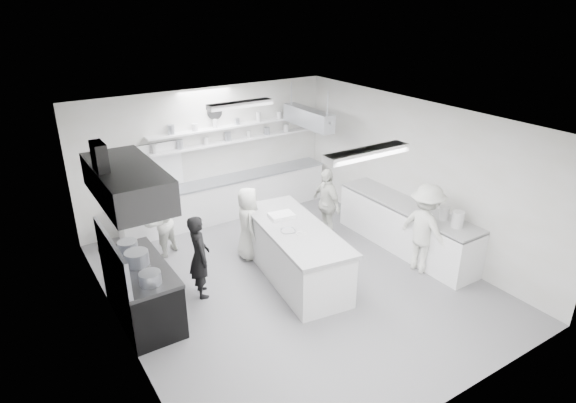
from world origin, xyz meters
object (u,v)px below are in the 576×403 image
stove (142,293)px  cook_back (159,222)px  back_counter (228,198)px  right_counter (406,227)px  prep_island (295,253)px  cook_stove (199,256)px

stove → cook_back: cook_back is taller
back_counter → cook_back: 2.19m
back_counter → right_counter: bearing=-55.3°
right_counter → prep_island: prep_island is taller
cook_stove → cook_back: size_ratio=1.04×
stove → cook_back: bearing=63.0°
right_counter → cook_stove: cook_stove is taller
right_counter → cook_back: cook_back is taller
stove → prep_island: prep_island is taller
stove → right_counter: right_counter is taller
prep_island → cook_stove: (-1.68, 0.41, 0.26)m
stove → prep_island: 2.75m
stove → right_counter: size_ratio=0.55×
back_counter → prep_island: size_ratio=1.88×
right_counter → cook_stove: 4.27m
stove → cook_back: size_ratio=1.25×
right_counter → stove: bearing=173.5°
stove → cook_stove: bearing=5.7°
back_counter → cook_back: bearing=-154.0°
back_counter → right_counter: right_counter is taller
right_counter → cook_back: 4.96m
cook_stove → cook_back: (-0.11, 1.74, -0.03)m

